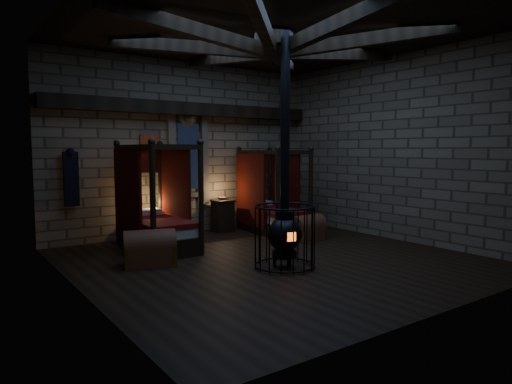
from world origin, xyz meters
TOP-DOWN VIEW (x-y plane):
  - room at (-0.00, 0.09)m, footprint 7.02×7.02m
  - bed_left at (-1.42, 2.15)m, footprint 1.12×2.09m
  - bed_right at (1.74, 2.35)m, footprint 1.22×2.06m
  - trunk_left at (-2.07, 0.92)m, footprint 1.02×0.81m
  - trunk_right at (1.74, 1.00)m, footprint 0.86×0.59m
  - nightstand_left at (-1.13, 3.03)m, footprint 0.47×0.46m
  - nightstand_right at (0.77, 3.10)m, footprint 0.51×0.49m
  - stove at (-0.20, -0.59)m, footprint 1.07×1.07m

SIDE VIEW (x-z plane):
  - trunk_right at x=1.74m, z-range -0.03..0.56m
  - trunk_left at x=-2.07m, z-range -0.04..0.62m
  - nightstand_left at x=-1.13m, z-range -0.06..0.74m
  - nightstand_right at x=0.77m, z-range -0.03..0.85m
  - bed_right at x=1.74m, z-range -0.52..1.53m
  - bed_left at x=-1.42m, z-range -0.55..1.62m
  - stove at x=-0.20m, z-range -1.38..2.67m
  - room at x=0.00m, z-range 1.60..5.89m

